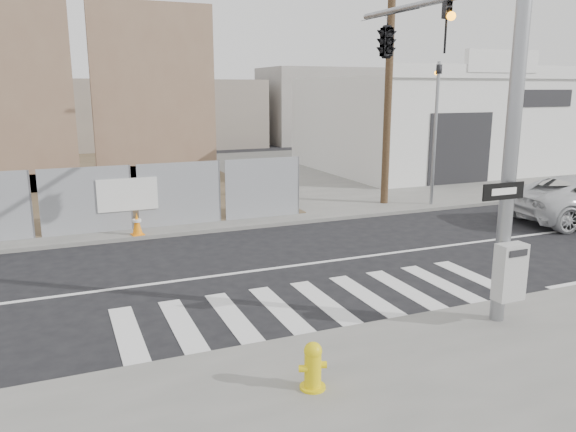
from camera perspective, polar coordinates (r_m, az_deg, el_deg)
name	(u,v)px	position (r m, az deg, el deg)	size (l,w,h in m)	color
ground	(280,268)	(14.08, -0.86, -5.28)	(100.00, 100.00, 0.00)	black
sidewalk_far	(170,182)	(27.24, -11.91, 3.44)	(50.00, 20.00, 0.12)	slate
signal_pole	(422,69)	(12.79, 13.43, 14.30)	(0.96, 5.87, 7.00)	gray
far_signal_pole	(436,114)	(21.42, 14.82, 10.02)	(0.16, 0.20, 5.60)	gray
concrete_wall_right	(155,111)	(26.90, -13.33, 10.37)	(5.50, 1.30, 8.00)	#7C5E4A
auto_shop	(430,123)	(31.75, 14.23, 9.13)	(12.00, 10.20, 5.95)	silver
utility_pole_right	(389,65)	(21.30, 10.26, 14.87)	(1.60, 0.28, 10.00)	brown
fire_hydrant	(313,366)	(8.38, 2.54, -14.96)	(0.50, 0.50, 0.72)	yellow
traffic_cone_d	(137,224)	(17.23, -15.09, -0.79)	(0.39, 0.39, 0.67)	orange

